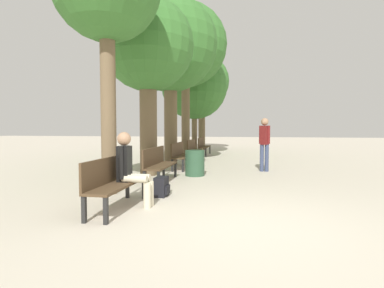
{
  "coord_description": "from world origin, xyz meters",
  "views": [
    {
      "loc": [
        0.12,
        -4.23,
        1.38
      ],
      "look_at": [
        -1.59,
        4.86,
        0.87
      ],
      "focal_mm": 28.0,
      "sensor_mm": 36.0,
      "label": 1
    }
  ],
  "objects_px": {
    "tree_row_4": "(194,87)",
    "backpack": "(162,187)",
    "bench_row_0": "(113,179)",
    "person_seated": "(131,167)",
    "trash_bin": "(195,163)",
    "bench_row_2": "(180,153)",
    "bench_row_4": "(203,145)",
    "pedestrian_near": "(264,141)",
    "tree_row_2": "(170,46)",
    "bench_row_1": "(158,162)",
    "tree_row_3": "(186,46)",
    "tree_row_1": "(148,48)",
    "bench_row_3": "(194,148)",
    "tree_row_5": "(202,82)"
  },
  "relations": [
    {
      "from": "tree_row_4",
      "to": "bench_row_0",
      "type": "bearing_deg",
      "value": -86.9
    },
    {
      "from": "bench_row_0",
      "to": "bench_row_2",
      "type": "bearing_deg",
      "value": 90.0
    },
    {
      "from": "bench_row_2",
      "to": "tree_row_1",
      "type": "relative_size",
      "value": 0.33
    },
    {
      "from": "bench_row_0",
      "to": "bench_row_4",
      "type": "relative_size",
      "value": 1.0
    },
    {
      "from": "tree_row_2",
      "to": "tree_row_5",
      "type": "xyz_separation_m",
      "value": [
        0.0,
        7.62,
        -0.21
      ]
    },
    {
      "from": "person_seated",
      "to": "pedestrian_near",
      "type": "xyz_separation_m",
      "value": [
        2.52,
        4.73,
        0.27
      ]
    },
    {
      "from": "person_seated",
      "to": "trash_bin",
      "type": "distance_m",
      "value": 3.55
    },
    {
      "from": "bench_row_2",
      "to": "tree_row_4",
      "type": "height_order",
      "value": "tree_row_4"
    },
    {
      "from": "tree_row_1",
      "to": "pedestrian_near",
      "type": "distance_m",
      "value": 4.51
    },
    {
      "from": "bench_row_0",
      "to": "bench_row_4",
      "type": "height_order",
      "value": "same"
    },
    {
      "from": "tree_row_4",
      "to": "backpack",
      "type": "relative_size",
      "value": 13.6
    },
    {
      "from": "bench_row_1",
      "to": "tree_row_4",
      "type": "relative_size",
      "value": 0.31
    },
    {
      "from": "bench_row_4",
      "to": "trash_bin",
      "type": "relative_size",
      "value": 2.29
    },
    {
      "from": "bench_row_4",
      "to": "pedestrian_near",
      "type": "xyz_separation_m",
      "value": [
        2.75,
        -5.3,
        0.45
      ]
    },
    {
      "from": "bench_row_0",
      "to": "person_seated",
      "type": "height_order",
      "value": "person_seated"
    },
    {
      "from": "tree_row_1",
      "to": "backpack",
      "type": "xyz_separation_m",
      "value": [
        1.14,
        -2.56,
        -3.47
      ]
    },
    {
      "from": "bench_row_1",
      "to": "tree_row_3",
      "type": "relative_size",
      "value": 0.24
    },
    {
      "from": "tree_row_3",
      "to": "pedestrian_near",
      "type": "relative_size",
      "value": 4.18
    },
    {
      "from": "bench_row_3",
      "to": "backpack",
      "type": "bearing_deg",
      "value": -85.35
    },
    {
      "from": "bench_row_0",
      "to": "tree_row_4",
      "type": "height_order",
      "value": "tree_row_4"
    },
    {
      "from": "tree_row_2",
      "to": "tree_row_1",
      "type": "bearing_deg",
      "value": -90.0
    },
    {
      "from": "bench_row_0",
      "to": "tree_row_4",
      "type": "relative_size",
      "value": 0.31
    },
    {
      "from": "trash_bin",
      "to": "person_seated",
      "type": "bearing_deg",
      "value": -98.45
    },
    {
      "from": "tree_row_5",
      "to": "pedestrian_near",
      "type": "distance_m",
      "value": 9.98
    },
    {
      "from": "tree_row_4",
      "to": "person_seated",
      "type": "bearing_deg",
      "value": -85.66
    },
    {
      "from": "bench_row_1",
      "to": "pedestrian_near",
      "type": "distance_m",
      "value": 3.67
    },
    {
      "from": "bench_row_4",
      "to": "tree_row_2",
      "type": "height_order",
      "value": "tree_row_2"
    },
    {
      "from": "trash_bin",
      "to": "tree_row_2",
      "type": "bearing_deg",
      "value": 118.97
    },
    {
      "from": "tree_row_2",
      "to": "bench_row_4",
      "type": "bearing_deg",
      "value": 81.6
    },
    {
      "from": "tree_row_4",
      "to": "person_seated",
      "type": "xyz_separation_m",
      "value": [
        0.83,
        -10.97,
        -2.89
      ]
    },
    {
      "from": "backpack",
      "to": "bench_row_2",
      "type": "bearing_deg",
      "value": 97.55
    },
    {
      "from": "tree_row_3",
      "to": "tree_row_2",
      "type": "bearing_deg",
      "value": -90.0
    },
    {
      "from": "bench_row_1",
      "to": "tree_row_4",
      "type": "bearing_deg",
      "value": 94.01
    },
    {
      "from": "tree_row_2",
      "to": "trash_bin",
      "type": "height_order",
      "value": "tree_row_2"
    },
    {
      "from": "tree_row_2",
      "to": "trash_bin",
      "type": "relative_size",
      "value": 8.48
    },
    {
      "from": "bench_row_1",
      "to": "backpack",
      "type": "height_order",
      "value": "bench_row_1"
    },
    {
      "from": "tree_row_2",
      "to": "bench_row_1",
      "type": "bearing_deg",
      "value": -80.45
    },
    {
      "from": "tree_row_4",
      "to": "person_seated",
      "type": "distance_m",
      "value": 11.37
    },
    {
      "from": "bench_row_3",
      "to": "bench_row_2",
      "type": "bearing_deg",
      "value": -90.0
    },
    {
      "from": "tree_row_3",
      "to": "person_seated",
      "type": "relative_size",
      "value": 5.38
    },
    {
      "from": "bench_row_3",
      "to": "bench_row_4",
      "type": "bearing_deg",
      "value": 90.0
    },
    {
      "from": "bench_row_2",
      "to": "tree_row_4",
      "type": "distance_m",
      "value": 6.82
    },
    {
      "from": "tree_row_2",
      "to": "bench_row_3",
      "type": "bearing_deg",
      "value": 68.46
    },
    {
      "from": "backpack",
      "to": "bench_row_0",
      "type": "bearing_deg",
      "value": -117.06
    },
    {
      "from": "bench_row_2",
      "to": "tree_row_1",
      "type": "xyz_separation_m",
      "value": [
        -0.6,
        -1.51,
        3.16
      ]
    },
    {
      "from": "bench_row_1",
      "to": "backpack",
      "type": "xyz_separation_m",
      "value": [
        0.54,
        -1.51,
        -0.31
      ]
    },
    {
      "from": "tree_row_2",
      "to": "tree_row_4",
      "type": "relative_size",
      "value": 1.16
    },
    {
      "from": "tree_row_3",
      "to": "trash_bin",
      "type": "xyz_separation_m",
      "value": [
        1.35,
        -5.16,
        -4.74
      ]
    },
    {
      "from": "tree_row_3",
      "to": "pedestrian_near",
      "type": "height_order",
      "value": "tree_row_3"
    },
    {
      "from": "person_seated",
      "to": "bench_row_1",
      "type": "bearing_deg",
      "value": 95.54
    }
  ]
}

